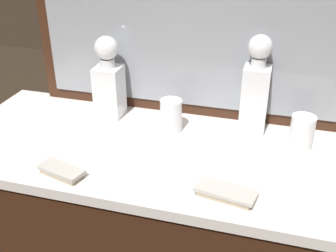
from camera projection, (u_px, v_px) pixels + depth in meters
The scene contains 8 objects.
dresser at pixel (168, 248), 1.46m from camera, with size 1.38×0.56×0.82m.
dresser_mirror at pixel (190, 21), 1.33m from camera, with size 1.10×0.03×0.65m.
crystal_decanter_left at pixel (255, 93), 1.31m from camera, with size 0.08×0.08×0.32m.
crystal_decanter_front at pixel (109, 85), 1.41m from camera, with size 0.09×0.09×0.28m.
crystal_tumbler_center at pixel (171, 117), 1.34m from camera, with size 0.07×0.07×0.11m.
crystal_tumbler_rear at pixel (302, 133), 1.26m from camera, with size 0.07×0.07×0.10m.
silver_brush_right at pixel (226, 193), 1.05m from camera, with size 0.16×0.09×0.02m.
silver_brush_front at pixel (62, 171), 1.14m from camera, with size 0.14×0.09×0.02m.
Camera 1 is at (0.29, -1.04, 1.48)m, focal length 44.23 mm.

